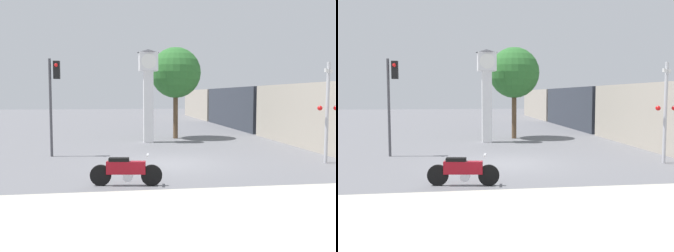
# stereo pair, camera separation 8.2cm
# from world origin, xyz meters

# --- Properties ---
(ground_plane) EXTENTS (120.00, 120.00, 0.00)m
(ground_plane) POSITION_xyz_m (0.00, 0.00, 0.00)
(ground_plane) COLOR slate
(sidewalk_strip) EXTENTS (36.00, 6.00, 0.10)m
(sidewalk_strip) POSITION_xyz_m (0.00, -7.53, 0.05)
(sidewalk_strip) COLOR #BCB7A8
(sidewalk_strip) RESTS_ON ground_plane
(motorcycle) EXTENTS (2.21, 0.54, 0.98)m
(motorcycle) POSITION_xyz_m (-1.79, -3.53, 0.47)
(motorcycle) COLOR black
(motorcycle) RESTS_ON ground_plane
(clock_tower) EXTENTS (1.27, 1.27, 5.43)m
(clock_tower) POSITION_xyz_m (-0.15, 6.96, 3.57)
(clock_tower) COLOR white
(clock_tower) RESTS_ON ground_plane
(freight_train) EXTENTS (2.80, 39.06, 3.40)m
(freight_train) POSITION_xyz_m (8.96, 16.62, 1.70)
(freight_train) COLOR #ADA393
(freight_train) RESTS_ON ground_plane
(traffic_light) EXTENTS (0.50, 0.35, 4.40)m
(traffic_light) POSITION_xyz_m (-4.82, 2.49, 3.02)
(traffic_light) COLOR #47474C
(traffic_light) RESTS_ON ground_plane
(railroad_crossing_signal) EXTENTS (0.90, 0.82, 4.10)m
(railroad_crossing_signal) POSITION_xyz_m (6.43, -0.81, 2.23)
(railroad_crossing_signal) COLOR #B7B7BC
(railroad_crossing_signal) RESTS_ON ground_plane
(street_tree) EXTENTS (3.21, 3.21, 5.80)m
(street_tree) POSITION_xyz_m (1.75, 8.73, 4.18)
(street_tree) COLOR brown
(street_tree) RESTS_ON ground_plane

